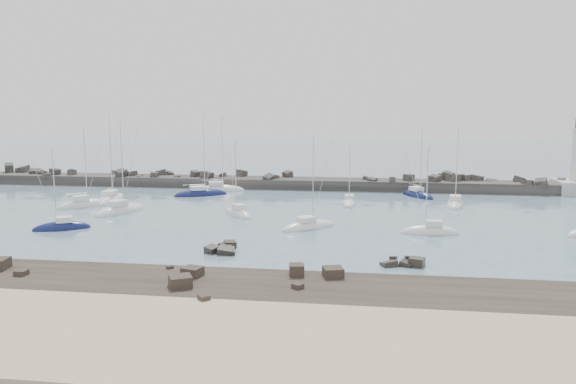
% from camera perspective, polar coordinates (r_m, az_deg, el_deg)
% --- Properties ---
extents(ground, '(400.00, 400.00, 0.00)m').
position_cam_1_polar(ground, '(67.73, -1.11, -4.23)').
color(ground, slate).
rests_on(ground, ground).
extents(sand_strip, '(140.00, 14.00, 1.00)m').
position_cam_1_polar(sand_strip, '(37.96, -9.08, -14.95)').
color(sand_strip, tan).
rests_on(sand_strip, ground).
extents(rock_shelf, '(140.00, 12.00, 1.91)m').
position_cam_1_polar(rock_shelf, '(46.97, -5.41, -10.14)').
color(rock_shelf, black).
rests_on(rock_shelf, ground).
extents(rock_cluster_near, '(3.54, 4.60, 1.74)m').
position_cam_1_polar(rock_cluster_near, '(60.13, -6.45, -5.89)').
color(rock_cluster_near, black).
rests_on(rock_cluster_near, ground).
extents(rock_cluster_far, '(4.45, 3.36, 1.59)m').
position_cam_1_polar(rock_cluster_far, '(55.55, 11.99, -7.21)').
color(rock_cluster_far, black).
rests_on(rock_cluster_far, ground).
extents(breakwater, '(115.00, 6.98, 5.15)m').
position_cam_1_polar(breakwater, '(105.81, -1.86, 0.63)').
color(breakwater, '#2C2927').
rests_on(breakwater, ground).
extents(sailboat_0, '(7.22, 7.55, 12.83)m').
position_cam_1_polar(sailboat_0, '(91.07, -20.07, -1.31)').
color(sailboat_0, silver).
rests_on(sailboat_0, ground).
extents(sailboat_1, '(3.67, 9.62, 14.93)m').
position_cam_1_polar(sailboat_1, '(94.80, -17.53, -0.81)').
color(sailboat_1, silver).
rests_on(sailboat_1, ground).
extents(sailboat_2, '(7.07, 5.05, 11.08)m').
position_cam_1_polar(sailboat_2, '(75.38, -21.99, -3.42)').
color(sailboat_2, '#101745').
rests_on(sailboat_2, ground).
extents(sailboat_3, '(6.00, 9.33, 14.29)m').
position_cam_1_polar(sailboat_3, '(84.31, -16.68, -1.91)').
color(sailboat_3, silver).
rests_on(sailboat_3, ground).
extents(sailboat_4, '(9.67, 5.54, 14.60)m').
position_cam_1_polar(sailboat_4, '(101.78, -7.06, 0.16)').
color(sailboat_4, silver).
rests_on(sailboat_4, ground).
extents(sailboat_5, '(6.05, 6.95, 11.42)m').
position_cam_1_polar(sailboat_5, '(79.30, -5.10, -2.24)').
color(sailboat_5, silver).
rests_on(sailboat_5, ground).
extents(sailboat_6, '(2.25, 6.90, 10.95)m').
position_cam_1_polar(sailboat_6, '(88.23, 6.22, -1.15)').
color(sailboat_6, silver).
rests_on(sailboat_6, ground).
extents(sailboat_7, '(7.53, 7.11, 12.51)m').
position_cam_1_polar(sailboat_7, '(70.65, 2.11, -3.58)').
color(sailboat_7, silver).
rests_on(sailboat_7, ground).
extents(sailboat_8, '(6.25, 8.00, 12.58)m').
position_cam_1_polar(sailboat_8, '(97.66, 13.01, -0.36)').
color(sailboat_8, '#101745').
rests_on(sailboat_8, ground).
extents(sailboat_9, '(7.08, 2.46, 11.33)m').
position_cam_1_polar(sailboat_9, '(69.67, 14.25, -4.01)').
color(sailboat_9, silver).
rests_on(sailboat_9, ground).
extents(sailboat_10, '(3.82, 8.43, 12.94)m').
position_cam_1_polar(sailboat_10, '(90.22, 16.61, -1.24)').
color(sailboat_10, silver).
rests_on(sailboat_10, ground).
extents(sailboat_13, '(9.38, 7.02, 14.41)m').
position_cam_1_polar(sailboat_13, '(97.53, -8.88, -0.26)').
color(sailboat_13, '#101745').
rests_on(sailboat_13, ground).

